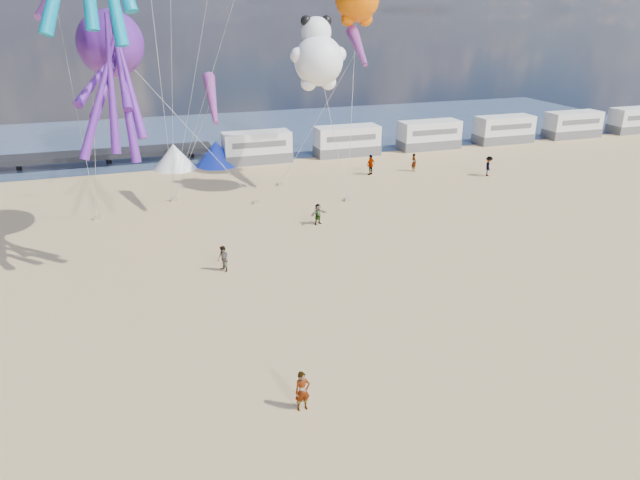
{
  "coord_description": "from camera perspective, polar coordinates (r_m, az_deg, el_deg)",
  "views": [
    {
      "loc": [
        -5.6,
        -14.51,
        14.02
      ],
      "look_at": [
        1.23,
        6.0,
        5.29
      ],
      "focal_mm": 32.0,
      "sensor_mm": 36.0,
      "label": 1
    }
  ],
  "objects": [
    {
      "name": "beachgoer_1",
      "position": [
        33.15,
        -9.64,
        -1.88
      ],
      "size": [
        0.74,
        0.89,
        1.55
      ],
      "primitive_type": "imported",
      "rotation": [
        0.0,
        0.0,
        5.09
      ],
      "color": "#7F6659",
      "rests_on": "ground"
    },
    {
      "name": "windsock_right",
      "position": [
        42.23,
        -10.75,
        13.69
      ],
      "size": [
        1.33,
        5.42,
        5.37
      ],
      "primitive_type": null,
      "rotation": [
        0.0,
        0.0,
        -0.08
      ],
      "color": "red"
    },
    {
      "name": "water",
      "position": [
        71.12,
        -13.75,
        10.03
      ],
      "size": [
        120.0,
        120.0,
        0.0
      ],
      "primitive_type": "plane",
      "color": "#354866",
      "rests_on": "ground"
    },
    {
      "name": "motorhome_3",
      "position": [
        68.82,
        17.92,
        10.47
      ],
      "size": [
        6.6,
        2.5,
        3.0
      ],
      "primitive_type": "cube",
      "color": "silver",
      "rests_on": "ground"
    },
    {
      "name": "windsock_mid",
      "position": [
        46.68,
        3.88,
        18.66
      ],
      "size": [
        1.78,
        5.36,
        5.27
      ],
      "primitive_type": null,
      "rotation": [
        0.0,
        0.0,
        -0.15
      ],
      "color": "red"
    },
    {
      "name": "motorhome_1",
      "position": [
        59.78,
        2.72,
        9.88
      ],
      "size": [
        6.6,
        2.5,
        3.0
      ],
      "primitive_type": "cube",
      "color": "silver",
      "rests_on": "ground"
    },
    {
      "name": "beachgoer_2",
      "position": [
        54.2,
        16.51,
        7.09
      ],
      "size": [
        1.01,
        1.1,
        1.81
      ],
      "primitive_type": "imported",
      "rotation": [
        0.0,
        0.0,
        1.09
      ],
      "color": "#7F6659",
      "rests_on": "ground"
    },
    {
      "name": "motorhome_5",
      "position": [
        81.37,
        29.05,
        10.45
      ],
      "size": [
        6.6,
        2.5,
        3.0
      ],
      "primitive_type": "cube",
      "color": "silver",
      "rests_on": "ground"
    },
    {
      "name": "beachgoer_5",
      "position": [
        54.27,
        9.37,
        7.66
      ],
      "size": [
        0.75,
        1.64,
        1.7
      ],
      "primitive_type": "imported",
      "rotation": [
        0.0,
        0.0,
        1.73
      ],
      "color": "#7F6659",
      "rests_on": "ground"
    },
    {
      "name": "beachgoer_3",
      "position": [
        52.6,
        5.1,
        7.51
      ],
      "size": [
        1.39,
        1.18,
        1.87
      ],
      "primitive_type": "imported",
      "rotation": [
        0.0,
        0.0,
        3.63
      ],
      "color": "#7F6659",
      "rests_on": "ground"
    },
    {
      "name": "sandbag_d",
      "position": [
        49.37,
        -3.98,
        5.58
      ],
      "size": [
        0.5,
        0.35,
        0.22
      ],
      "primitive_type": "cube",
      "color": "gray",
      "rests_on": "ground"
    },
    {
      "name": "beachgoer_4",
      "position": [
        39.96,
        -0.21,
        2.6
      ],
      "size": [
        0.95,
        0.65,
        1.5
      ],
      "primitive_type": "imported",
      "rotation": [
        0.0,
        0.0,
        0.36
      ],
      "color": "#7F6659",
      "rests_on": "ground"
    },
    {
      "name": "ground",
      "position": [
        20.94,
        2.13,
        -20.06
      ],
      "size": [
        120.0,
        120.0,
        0.0
      ],
      "primitive_type": "plane",
      "color": "tan",
      "rests_on": "ground"
    },
    {
      "name": "standing_person",
      "position": [
        22.02,
        -1.77,
        -14.87
      ],
      "size": [
        0.61,
        0.42,
        1.63
      ],
      "primitive_type": "imported",
      "rotation": [
        0.0,
        0.0,
        0.04
      ],
      "color": "tan",
      "rests_on": "ground"
    },
    {
      "name": "sandbag_e",
      "position": [
        46.67,
        -14.39,
        3.95
      ],
      "size": [
        0.5,
        0.35,
        0.22
      ],
      "primitive_type": "cube",
      "color": "gray",
      "rests_on": "ground"
    },
    {
      "name": "motorhome_2",
      "position": [
        63.75,
        10.85,
        10.29
      ],
      "size": [
        6.6,
        2.5,
        3.0
      ],
      "primitive_type": "cube",
      "color": "silver",
      "rests_on": "ground"
    },
    {
      "name": "motorhome_0",
      "position": [
        57.12,
        -6.33,
        9.2
      ],
      "size": [
        6.6,
        2.5,
        3.0
      ],
      "primitive_type": "cube",
      "color": "silver",
      "rests_on": "ground"
    },
    {
      "name": "sandbag_b",
      "position": [
        44.79,
        -6.4,
        3.77
      ],
      "size": [
        0.5,
        0.35,
        0.22
      ],
      "primitive_type": "cube",
      "color": "gray",
      "rests_on": "ground"
    },
    {
      "name": "kite_panda",
      "position": [
        44.91,
        -0.15,
        17.49
      ],
      "size": [
        4.99,
        4.76,
        6.38
      ],
      "primitive_type": null,
      "rotation": [
        0.0,
        0.0,
        0.12
      ],
      "color": "white"
    },
    {
      "name": "sandbag_c",
      "position": [
        45.29,
        2.75,
        4.09
      ],
      "size": [
        0.5,
        0.35,
        0.22
      ],
      "primitive_type": "cube",
      "color": "gray",
      "rests_on": "ground"
    },
    {
      "name": "sandbag_a",
      "position": [
        44.17,
        -21.39,
        2.08
      ],
      "size": [
        0.5,
        0.35,
        0.22
      ],
      "primitive_type": "cube",
      "color": "gray",
      "rests_on": "ground"
    },
    {
      "name": "kite_octopus_purple",
      "position": [
        37.19,
        -20.22,
        17.96
      ],
      "size": [
        5.83,
        9.48,
        10.08
      ],
      "primitive_type": null,
      "rotation": [
        0.0,
        0.0,
        -0.25
      ],
      "color": "#571C8D"
    },
    {
      "name": "motorhome_4",
      "position": [
        74.76,
        23.95,
        10.51
      ],
      "size": [
        6.6,
        2.5,
        3.0
      ],
      "primitive_type": "cube",
      "color": "silver",
      "rests_on": "ground"
    },
    {
      "name": "tent_blue",
      "position": [
        56.51,
        -10.32,
        8.53
      ],
      "size": [
        4.0,
        4.0,
        2.4
      ],
      "primitive_type": "cone",
      "color": "#1933CC",
      "rests_on": "ground"
    },
    {
      "name": "tent_white",
      "position": [
        56.11,
        -14.39,
        8.11
      ],
      "size": [
        4.0,
        4.0,
        2.4
      ],
      "primitive_type": "cone",
      "color": "white",
      "rests_on": "ground"
    }
  ]
}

